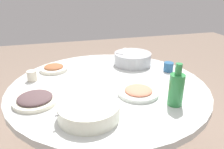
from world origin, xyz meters
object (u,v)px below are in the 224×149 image
object	(u,v)px
dish_stirfry	(54,68)
green_bottle	(176,89)
rice_bowl	(133,59)
dish_shrimp	(138,92)
round_dining_table	(108,102)
dish_eggplant	(35,99)
tea_cup_far	(32,76)
tea_cup_near	(168,67)
soup_bowl	(89,111)

from	to	relation	value
dish_stirfry	green_bottle	bearing A→B (deg)	-47.94
rice_bowl	dish_shrimp	size ratio (longest dim) A/B	1.22
round_dining_table	dish_eggplant	size ratio (longest dim) A/B	5.24
dish_shrimp	green_bottle	distance (m)	0.22
rice_bowl	dish_stirfry	size ratio (longest dim) A/B	1.41
tea_cup_far	round_dining_table	bearing A→B (deg)	-22.14
dish_stirfry	dish_eggplant	size ratio (longest dim) A/B	0.85
round_dining_table	dish_eggplant	world-z (taller)	dish_eggplant
round_dining_table	tea_cup_far	xyz separation A→B (m)	(-0.46, 0.19, 0.16)
rice_bowl	tea_cup_near	world-z (taller)	rice_bowl
soup_bowl	green_bottle	bearing A→B (deg)	0.17
dish_shrimp	green_bottle	size ratio (longest dim) A/B	1.01
dish_eggplant	soup_bowl	bearing A→B (deg)	-39.95
soup_bowl	tea_cup_far	size ratio (longest dim) A/B	4.74
dish_shrimp	tea_cup_far	size ratio (longest dim) A/B	3.45
dish_shrimp	tea_cup_near	world-z (taller)	tea_cup_near
round_dining_table	dish_shrimp	distance (m)	0.26
soup_bowl	rice_bowl	bearing A→B (deg)	54.63
round_dining_table	soup_bowl	distance (m)	0.41
rice_bowl	dish_eggplant	size ratio (longest dim) A/B	1.20
round_dining_table	dish_stirfry	bearing A→B (deg)	133.76
rice_bowl	tea_cup_near	distance (m)	0.28
soup_bowl	dish_eggplant	bearing A→B (deg)	140.05
tea_cup_near	dish_shrimp	bearing A→B (deg)	-140.47
dish_stirfry	dish_shrimp	world-z (taller)	same
dish_eggplant	green_bottle	distance (m)	0.74
soup_bowl	tea_cup_far	xyz separation A→B (m)	(-0.28, 0.52, -0.00)
round_dining_table	dish_stirfry	distance (m)	0.48
dish_shrimp	tea_cup_far	xyz separation A→B (m)	(-0.59, 0.36, 0.02)
soup_bowl	green_bottle	world-z (taller)	green_bottle
dish_stirfry	dish_eggplant	bearing A→B (deg)	-103.89
rice_bowl	dish_stirfry	bearing A→B (deg)	176.92
round_dining_table	green_bottle	bearing A→B (deg)	-49.77
green_bottle	tea_cup_far	bearing A→B (deg)	145.09
dish_shrimp	green_bottle	xyz separation A→B (m)	(0.14, -0.15, 0.07)
dish_stirfry	dish_shrimp	size ratio (longest dim) A/B	0.87
dish_stirfry	tea_cup_near	world-z (taller)	tea_cup_near
dish_shrimp	green_bottle	bearing A→B (deg)	-47.03
dish_eggplant	tea_cup_far	xyz separation A→B (m)	(-0.03, 0.30, 0.01)
tea_cup_far	dish_eggplant	bearing A→B (deg)	-84.40
soup_bowl	dish_shrimp	xyz separation A→B (m)	(0.31, 0.16, -0.02)
rice_bowl	soup_bowl	xyz separation A→B (m)	(-0.45, -0.63, -0.01)
dish_eggplant	dish_shrimp	xyz separation A→B (m)	(0.56, -0.06, -0.00)
soup_bowl	tea_cup_near	bearing A→B (deg)	33.73
tea_cup_near	tea_cup_far	xyz separation A→B (m)	(-0.93, 0.08, 0.00)
tea_cup_far	dish_stirfry	bearing A→B (deg)	45.98
tea_cup_near	tea_cup_far	bearing A→B (deg)	174.84
rice_bowl	green_bottle	xyz separation A→B (m)	(0.01, -0.63, 0.04)
rice_bowl	tea_cup_near	bearing A→B (deg)	-44.83
soup_bowl	tea_cup_near	world-z (taller)	soup_bowl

